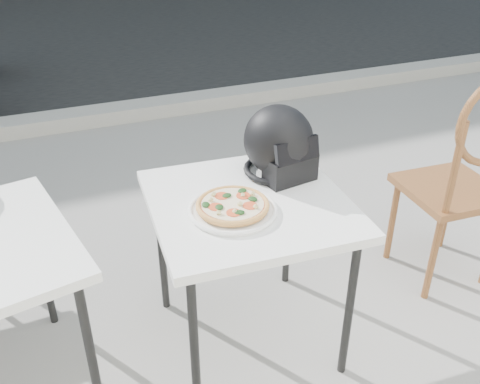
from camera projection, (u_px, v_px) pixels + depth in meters
name	position (u px, v px, depth m)	size (l,w,h in m)	color
ground	(379.00, 330.00, 2.46)	(80.00, 80.00, 0.00)	gray
street_asphalt	(109.00, 20.00, 8.08)	(30.00, 8.00, 0.00)	black
curb	(186.00, 103.00, 4.84)	(30.00, 0.25, 0.12)	gray
cafe_table_main	(249.00, 214.00, 2.11)	(0.81, 0.81, 0.72)	white
plate	(233.00, 210.00, 1.99)	(0.37, 0.37, 0.02)	white
pizza	(233.00, 205.00, 1.98)	(0.36, 0.36, 0.03)	#DB9B50
helmet	(280.00, 145.00, 2.21)	(0.33, 0.34, 0.30)	black
cafe_chair_main	(467.00, 171.00, 2.47)	(0.46, 0.46, 1.14)	brown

